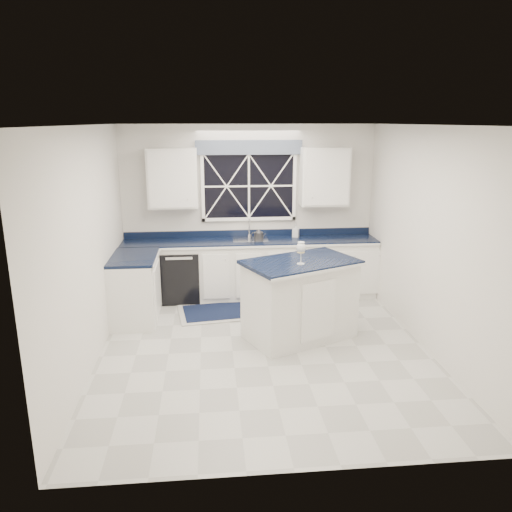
{
  "coord_description": "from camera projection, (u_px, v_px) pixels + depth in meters",
  "views": [
    {
      "loc": [
        -0.64,
        -5.63,
        2.75
      ],
      "look_at": [
        -0.06,
        0.4,
        1.1
      ],
      "focal_mm": 35.0,
      "sensor_mm": 36.0,
      "label": 1
    }
  ],
  "objects": [
    {
      "name": "countertop",
      "position": [
        250.0,
        241.0,
        7.82
      ],
      "size": [
        3.98,
        0.64,
        0.04
      ],
      "primitive_type": "cube",
      "color": "black",
      "rests_on": "base_cabinets"
    },
    {
      "name": "window",
      "position": [
        249.0,
        181.0,
        7.82
      ],
      "size": [
        1.65,
        0.09,
        1.26
      ],
      "color": "black",
      "rests_on": "ground"
    },
    {
      "name": "base_cabinets",
      "position": [
        230.0,
        273.0,
        7.75
      ],
      "size": [
        3.99,
        1.6,
        0.9
      ],
      "color": "white",
      "rests_on": "ground"
    },
    {
      "name": "rug",
      "position": [
        226.0,
        311.0,
        7.41
      ],
      "size": [
        1.47,
        1.01,
        0.02
      ],
      "rotation": [
        0.0,
        0.0,
        0.13
      ],
      "color": "#A8A8A3",
      "rests_on": "ground"
    },
    {
      "name": "ground",
      "position": [
        264.0,
        350.0,
        6.19
      ],
      "size": [
        4.5,
        4.5,
        0.0
      ],
      "primitive_type": "plane",
      "color": "beige",
      "rests_on": "ground"
    },
    {
      "name": "dishwasher",
      "position": [
        181.0,
        274.0,
        7.85
      ],
      "size": [
        0.6,
        0.58,
        0.82
      ],
      "primitive_type": "cube",
      "color": "black",
      "rests_on": "ground"
    },
    {
      "name": "upper_cabinets",
      "position": [
        250.0,
        177.0,
        7.69
      ],
      "size": [
        3.1,
        0.34,
        0.9
      ],
      "color": "white",
      "rests_on": "ground"
    },
    {
      "name": "faucet",
      "position": [
        249.0,
        227.0,
        7.96
      ],
      "size": [
        0.05,
        0.2,
        0.3
      ],
      "color": "silver",
      "rests_on": "countertop"
    },
    {
      "name": "island",
      "position": [
        300.0,
        299.0,
        6.43
      ],
      "size": [
        1.61,
        1.34,
        1.04
      ],
      "rotation": [
        0.0,
        0.0,
        0.42
      ],
      "color": "white",
      "rests_on": "ground"
    },
    {
      "name": "kettle",
      "position": [
        258.0,
        235.0,
        7.8
      ],
      "size": [
        0.23,
        0.19,
        0.17
      ],
      "rotation": [
        0.0,
        0.0,
        -0.37
      ],
      "color": "#2D2D2F",
      "rests_on": "countertop"
    },
    {
      "name": "wine_glass",
      "position": [
        301.0,
        249.0,
        6.09
      ],
      "size": [
        0.12,
        0.12,
        0.28
      ],
      "color": "silver",
      "rests_on": "island"
    },
    {
      "name": "soap_bottle",
      "position": [
        296.0,
        231.0,
        7.98
      ],
      "size": [
        0.13,
        0.13,
        0.21
      ],
      "primitive_type": "imported",
      "rotation": [
        0.0,
        0.0,
        -0.42
      ],
      "color": "silver",
      "rests_on": "countertop"
    },
    {
      "name": "back_wall",
      "position": [
        249.0,
        211.0,
        7.99
      ],
      "size": [
        4.0,
        0.1,
        2.7
      ],
      "primitive_type": "cube",
      "color": "silver",
      "rests_on": "ground"
    }
  ]
}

